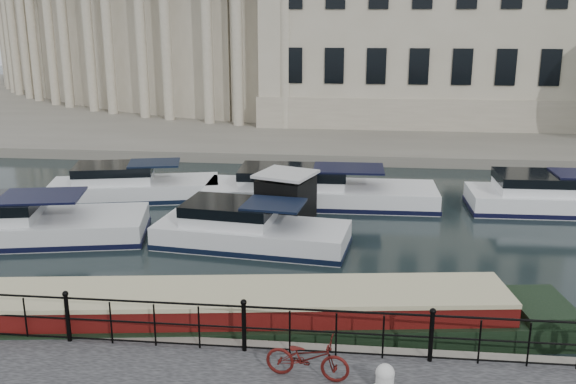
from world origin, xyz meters
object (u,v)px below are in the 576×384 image
at_px(mooring_bollard, 385,378).
at_px(bicycle, 307,357).
at_px(narrowboat, 236,322).
at_px(harbour_hut, 286,203).

bearing_deg(mooring_bollard, bicycle, 169.22).
xyz_separation_m(bicycle, mooring_bollard, (1.54, -0.29, -0.19)).
height_order(bicycle, narrowboat, bicycle).
bearing_deg(narrowboat, mooring_bollard, -47.19).
relative_size(mooring_bollard, harbour_hut, 0.18).
bearing_deg(narrowboat, bicycle, -60.57).
height_order(bicycle, mooring_bollard, bicycle).
relative_size(bicycle, narrowboat, 0.10).
bearing_deg(bicycle, narrowboat, 45.85).
bearing_deg(bicycle, mooring_bollard, -92.11).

